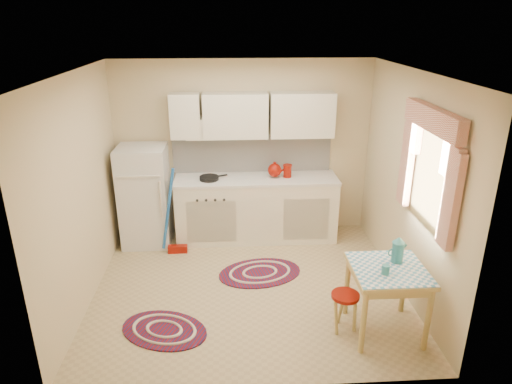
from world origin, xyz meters
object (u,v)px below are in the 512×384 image
(stool, at_px, (344,312))
(base_cabinets, at_px, (256,209))
(fridge, at_px, (145,196))
(table, at_px, (385,300))

(stool, bearing_deg, base_cabinets, 109.50)
(fridge, height_order, table, fridge)
(fridge, xyz_separation_m, stool, (2.31, -2.11, -0.49))
(table, bearing_deg, stool, 174.55)
(fridge, height_order, base_cabinets, fridge)
(fridge, bearing_deg, stool, -42.43)
(base_cabinets, height_order, stool, base_cabinets)
(base_cabinets, distance_m, stool, 2.30)
(stool, bearing_deg, table, -5.45)
(fridge, distance_m, table, 3.47)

